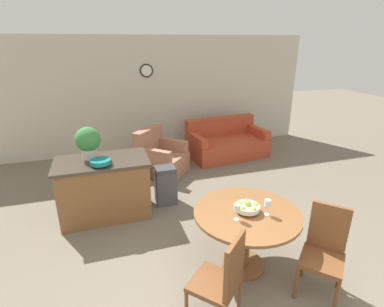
{
  "coord_description": "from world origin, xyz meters",
  "views": [
    {
      "loc": [
        -1.15,
        -1.83,
        2.58
      ],
      "look_at": [
        0.12,
        2.24,
        0.96
      ],
      "focal_mm": 28.0,
      "sensor_mm": 36.0,
      "label": 1
    }
  ],
  "objects_px": {
    "dining_table": "(246,225)",
    "couch": "(226,143)",
    "teal_bowl": "(100,162)",
    "potted_plant": "(88,141)",
    "dining_chair_near_left": "(222,278)",
    "fruit_bowl": "(247,207)",
    "dining_chair_near_right": "(324,248)",
    "kitchen_island": "(105,188)",
    "wine_glass_right": "(268,204)",
    "trash_bin": "(166,185)",
    "armchair": "(160,159)",
    "wine_glass_left": "(237,209)"
  },
  "relations": [
    {
      "from": "dining_chair_near_left",
      "to": "teal_bowl",
      "type": "relative_size",
      "value": 3.47
    },
    {
      "from": "couch",
      "to": "armchair",
      "type": "height_order",
      "value": "armchair"
    },
    {
      "from": "potted_plant",
      "to": "teal_bowl",
      "type": "bearing_deg",
      "value": -66.42
    },
    {
      "from": "teal_bowl",
      "to": "armchair",
      "type": "bearing_deg",
      "value": 53.01
    },
    {
      "from": "dining_chair_near_right",
      "to": "couch",
      "type": "height_order",
      "value": "dining_chair_near_right"
    },
    {
      "from": "wine_glass_left",
      "to": "armchair",
      "type": "distance_m",
      "value": 3.18
    },
    {
      "from": "wine_glass_left",
      "to": "kitchen_island",
      "type": "distance_m",
      "value": 2.29
    },
    {
      "from": "potted_plant",
      "to": "armchair",
      "type": "xyz_separation_m",
      "value": [
        1.29,
        1.19,
        -0.89
      ]
    },
    {
      "from": "wine_glass_right",
      "to": "armchair",
      "type": "distance_m",
      "value": 3.24
    },
    {
      "from": "dining_table",
      "to": "wine_glass_right",
      "type": "bearing_deg",
      "value": -33.12
    },
    {
      "from": "dining_chair_near_left",
      "to": "kitchen_island",
      "type": "distance_m",
      "value": 2.52
    },
    {
      "from": "dining_table",
      "to": "potted_plant",
      "type": "distance_m",
      "value": 2.56
    },
    {
      "from": "potted_plant",
      "to": "couch",
      "type": "height_order",
      "value": "potted_plant"
    },
    {
      "from": "wine_glass_left",
      "to": "potted_plant",
      "type": "height_order",
      "value": "potted_plant"
    },
    {
      "from": "dining_table",
      "to": "dining_chair_near_left",
      "type": "height_order",
      "value": "dining_chair_near_left"
    },
    {
      "from": "teal_bowl",
      "to": "couch",
      "type": "relative_size",
      "value": 0.15
    },
    {
      "from": "teal_bowl",
      "to": "potted_plant",
      "type": "relative_size",
      "value": 0.6
    },
    {
      "from": "kitchen_island",
      "to": "potted_plant",
      "type": "relative_size",
      "value": 2.85
    },
    {
      "from": "wine_glass_right",
      "to": "kitchen_island",
      "type": "relative_size",
      "value": 0.14
    },
    {
      "from": "potted_plant",
      "to": "fruit_bowl",
      "type": "bearing_deg",
      "value": -47.18
    },
    {
      "from": "dining_table",
      "to": "fruit_bowl",
      "type": "distance_m",
      "value": 0.24
    },
    {
      "from": "dining_table",
      "to": "fruit_bowl",
      "type": "height_order",
      "value": "fruit_bowl"
    },
    {
      "from": "couch",
      "to": "armchair",
      "type": "relative_size",
      "value": 1.58
    },
    {
      "from": "dining_table",
      "to": "couch",
      "type": "relative_size",
      "value": 0.66
    },
    {
      "from": "armchair",
      "to": "potted_plant",
      "type": "bearing_deg",
      "value": 175.59
    },
    {
      "from": "wine_glass_left",
      "to": "dining_chair_near_left",
      "type": "bearing_deg",
      "value": -125.63
    },
    {
      "from": "wine_glass_right",
      "to": "potted_plant",
      "type": "distance_m",
      "value": 2.71
    },
    {
      "from": "dining_chair_near_right",
      "to": "teal_bowl",
      "type": "distance_m",
      "value": 3.02
    },
    {
      "from": "kitchen_island",
      "to": "trash_bin",
      "type": "height_order",
      "value": "kitchen_island"
    },
    {
      "from": "wine_glass_right",
      "to": "trash_bin",
      "type": "relative_size",
      "value": 0.29
    },
    {
      "from": "dining_chair_near_right",
      "to": "fruit_bowl",
      "type": "height_order",
      "value": "dining_chair_near_right"
    },
    {
      "from": "potted_plant",
      "to": "armchair",
      "type": "relative_size",
      "value": 0.41
    },
    {
      "from": "armchair",
      "to": "teal_bowl",
      "type": "bearing_deg",
      "value": -173.97
    },
    {
      "from": "dining_table",
      "to": "wine_glass_right",
      "type": "distance_m",
      "value": 0.38
    },
    {
      "from": "dining_table",
      "to": "wine_glass_left",
      "type": "bearing_deg",
      "value": -149.45
    },
    {
      "from": "wine_glass_left",
      "to": "armchair",
      "type": "height_order",
      "value": "wine_glass_left"
    },
    {
      "from": "dining_chair_near_left",
      "to": "fruit_bowl",
      "type": "xyz_separation_m",
      "value": [
        0.56,
        0.63,
        0.29
      ]
    },
    {
      "from": "dining_chair_near_left",
      "to": "armchair",
      "type": "height_order",
      "value": "dining_chair_near_left"
    },
    {
      "from": "dining_table",
      "to": "wine_glass_left",
      "type": "relative_size",
      "value": 6.48
    },
    {
      "from": "dining_table",
      "to": "trash_bin",
      "type": "bearing_deg",
      "value": 107.57
    },
    {
      "from": "dining_chair_near_right",
      "to": "potted_plant",
      "type": "relative_size",
      "value": 2.08
    },
    {
      "from": "dining_chair_near_right",
      "to": "potted_plant",
      "type": "bearing_deg",
      "value": 1.37
    },
    {
      "from": "potted_plant",
      "to": "armchair",
      "type": "bearing_deg",
      "value": 42.57
    },
    {
      "from": "fruit_bowl",
      "to": "armchair",
      "type": "relative_size",
      "value": 0.24
    },
    {
      "from": "potted_plant",
      "to": "dining_table",
      "type": "bearing_deg",
      "value": -47.17
    },
    {
      "from": "dining_chair_near_left",
      "to": "teal_bowl",
      "type": "bearing_deg",
      "value": 72.0
    },
    {
      "from": "teal_bowl",
      "to": "couch",
      "type": "bearing_deg",
      "value": 35.88
    },
    {
      "from": "dining_chair_near_right",
      "to": "potted_plant",
      "type": "xyz_separation_m",
      "value": [
        -2.32,
        2.38,
        0.66
      ]
    },
    {
      "from": "teal_bowl",
      "to": "wine_glass_right",
      "type": "bearing_deg",
      "value": -42.97
    },
    {
      "from": "kitchen_island",
      "to": "dining_table",
      "type": "bearing_deg",
      "value": -47.85
    }
  ]
}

